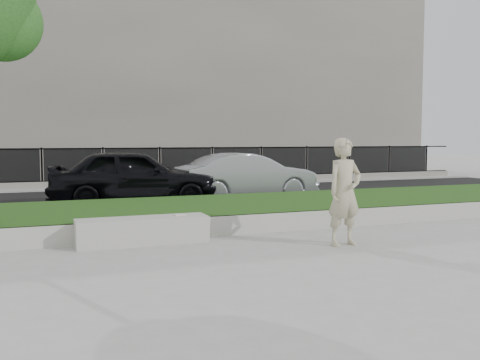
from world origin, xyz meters
name	(u,v)px	position (x,y,z in m)	size (l,w,h in m)	color
ground	(225,247)	(0.00, 0.00, 0.00)	(90.00, 90.00, 0.00)	gray
grass_bank	(181,214)	(0.00, 3.00, 0.20)	(34.00, 4.00, 0.40)	#0D360D
grass_kerb	(207,227)	(0.00, 1.04, 0.20)	(34.00, 0.08, 0.40)	#99968F
street	(136,198)	(0.00, 8.50, 0.02)	(34.00, 7.00, 0.04)	black
far_pavement	(116,185)	(0.00, 13.00, 0.06)	(34.00, 3.00, 0.12)	gray
iron_fence	(119,175)	(0.00, 12.00, 0.54)	(32.00, 0.30, 1.50)	slate
building_facade	(94,80)	(0.00, 20.00, 5.00)	(34.00, 10.00, 10.00)	#645E58
stone_bench	(143,231)	(-1.31, 0.80, 0.24)	(2.39, 0.60, 0.49)	#99968F
man	(345,192)	(2.06, -0.66, 0.97)	(0.71, 0.46, 1.94)	tan
book	(180,215)	(-0.60, 0.82, 0.50)	(0.20, 0.14, 0.02)	beige
car_dark	(134,177)	(-0.42, 6.51, 0.85)	(1.91, 4.75, 1.62)	black
car_silver	(247,176)	(3.13, 6.60, 0.76)	(1.53, 4.38, 1.44)	gray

